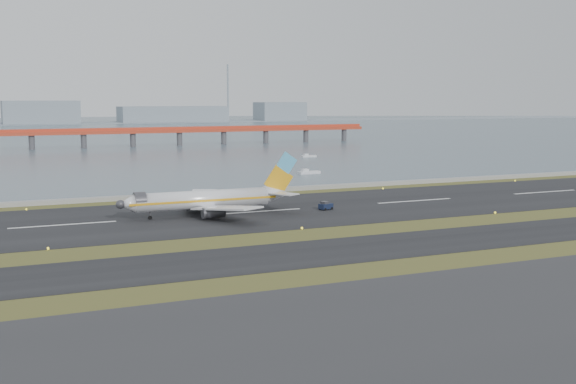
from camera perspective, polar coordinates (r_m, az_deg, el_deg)
name	(u,v)px	position (r m, az deg, el deg)	size (l,w,h in m)	color
ground	(320,236)	(127.33, 2.54, -3.52)	(1000.00, 1000.00, 0.00)	#374017
apron_strip	(549,325)	(83.29, 19.96, -9.85)	(1000.00, 50.00, 0.10)	#2D2D2F
taxiway_strip	(353,249)	(116.93, 5.18, -4.51)	(1000.00, 18.00, 0.10)	black
runway_strip	(257,212)	(154.34, -2.44, -1.58)	(1000.00, 45.00, 0.10)	black
seawall	(213,193)	(182.23, -5.91, -0.08)	(1000.00, 2.50, 1.00)	#969691
bay_water	(48,131)	(575.04, -18.46, 4.62)	(1400.00, 800.00, 1.30)	#495C69
red_pier	(133,132)	(370.08, -12.17, 4.63)	(260.00, 5.00, 10.20)	#BA381F
far_shoreline	(45,117)	(735.33, -18.66, 5.61)	(1400.00, 80.00, 60.50)	gray
airliner	(210,199)	(149.57, -6.21, -0.58)	(38.52, 32.89, 12.80)	white
pushback_tug	(326,206)	(156.93, 2.99, -1.10)	(3.44, 2.66, 1.95)	#131C35
workboat_near	(309,172)	(231.86, 1.63, 1.57)	(7.38, 2.71, 1.76)	silver
workboat_far	(308,156)	(298.29, 1.63, 2.85)	(6.22, 2.14, 1.50)	silver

